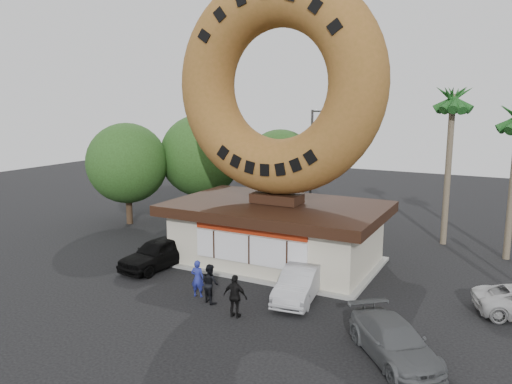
{
  "coord_description": "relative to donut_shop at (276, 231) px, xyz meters",
  "views": [
    {
      "loc": [
        11.06,
        -17.41,
        8.65
      ],
      "look_at": [
        -0.2,
        4.0,
        4.2
      ],
      "focal_mm": 35.0,
      "sensor_mm": 36.0,
      "label": 1
    }
  ],
  "objects": [
    {
      "name": "palm_near",
      "position": [
        7.5,
        8.02,
        6.65
      ],
      "size": [
        2.6,
        2.6,
        9.75
      ],
      "color": "#726651",
      "rests_on": "ground"
    },
    {
      "name": "street_lamp",
      "position": [
        -1.86,
        10.02,
        2.72
      ],
      "size": [
        2.11,
        0.2,
        8.0
      ],
      "color": "#59595E",
      "rests_on": "ground"
    },
    {
      "name": "giant_donut",
      "position": [
        0.0,
        0.02,
        7.68
      ],
      "size": [
        11.29,
        2.88,
        11.29
      ],
      "primitive_type": "torus",
      "rotation": [
        1.57,
        0.0,
        0.0
      ],
      "color": "#915B2A",
      "rests_on": "donut_shop"
    },
    {
      "name": "ground",
      "position": [
        0.0,
        -5.98,
        -1.77
      ],
      "size": [
        90.0,
        90.0,
        0.0
      ],
      "primitive_type": "plane",
      "color": "black",
      "rests_on": "ground"
    },
    {
      "name": "car_black",
      "position": [
        -5.16,
        -3.58,
        -0.99
      ],
      "size": [
        2.38,
        4.75,
        1.55
      ],
      "primitive_type": "imported",
      "rotation": [
        0.0,
        0.0,
        -0.12
      ],
      "color": "black",
      "rests_on": "ground"
    },
    {
      "name": "person_center",
      "position": [
        -0.24,
        -6.19,
        -0.91
      ],
      "size": [
        1.03,
        0.93,
        1.72
      ],
      "primitive_type": "imported",
      "rotation": [
        0.0,
        0.0,
        2.73
      ],
      "color": "black",
      "rests_on": "ground"
    },
    {
      "name": "donut_shop",
      "position": [
        0.0,
        0.0,
        0.0
      ],
      "size": [
        11.2,
        7.2,
        3.8
      ],
      "color": "beige",
      "rests_on": "ground"
    },
    {
      "name": "car_grey",
      "position": [
        7.92,
        -7.4,
        -1.11
      ],
      "size": [
        4.28,
        4.61,
        1.3
      ],
      "primitive_type": "imported",
      "rotation": [
        0.0,
        0.0,
        0.7
      ],
      "color": "#5B5E60",
      "rests_on": "ground"
    },
    {
      "name": "tree_mid",
      "position": [
        -4.0,
        9.02,
        2.25
      ],
      "size": [
        5.2,
        5.2,
        6.63
      ],
      "color": "#473321",
      "rests_on": "ground"
    },
    {
      "name": "person_left",
      "position": [
        -1.07,
        -5.91,
        -0.92
      ],
      "size": [
        0.68,
        0.52,
        1.69
      ],
      "primitive_type": "imported",
      "rotation": [
        0.0,
        0.0,
        3.34
      ],
      "color": "navy",
      "rests_on": "ground"
    },
    {
      "name": "tree_west",
      "position": [
        -9.5,
        7.02,
        2.87
      ],
      "size": [
        6.0,
        6.0,
        7.65
      ],
      "color": "#473321",
      "rests_on": "ground"
    },
    {
      "name": "car_silver",
      "position": [
        3.03,
        -4.03,
        -1.07
      ],
      "size": [
        2.06,
        4.4,
        1.4
      ],
      "primitive_type": "imported",
      "rotation": [
        0.0,
        0.0,
        0.14
      ],
      "color": "#ACACB1",
      "rests_on": "ground"
    },
    {
      "name": "tree_far",
      "position": [
        -13.0,
        3.02,
        2.56
      ],
      "size": [
        5.6,
        5.6,
        7.14
      ],
      "color": "#473321",
      "rests_on": "ground"
    },
    {
      "name": "person_right",
      "position": [
        1.5,
        -7.01,
        -0.88
      ],
      "size": [
        1.06,
        0.47,
        1.78
      ],
      "primitive_type": "imported",
      "rotation": [
        0.0,
        0.0,
        3.18
      ],
      "color": "black",
      "rests_on": "ground"
    }
  ]
}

